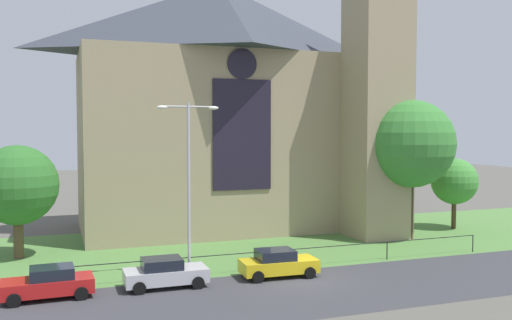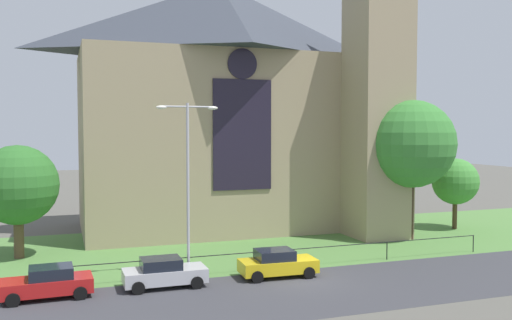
% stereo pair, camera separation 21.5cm
% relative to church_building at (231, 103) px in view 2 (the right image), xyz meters
% --- Properties ---
extents(ground, '(160.00, 160.00, 0.00)m').
position_rel_church_building_xyz_m(ground, '(-0.96, -6.73, -10.27)').
color(ground, '#56544C').
extents(road_asphalt, '(120.00, 8.00, 0.01)m').
position_rel_church_building_xyz_m(road_asphalt, '(-0.96, -18.73, -10.27)').
color(road_asphalt, '#38383D').
rests_on(road_asphalt, ground).
extents(grass_verge, '(120.00, 20.00, 0.01)m').
position_rel_church_building_xyz_m(grass_verge, '(-0.96, -8.73, -10.27)').
color(grass_verge, '#517F3D').
rests_on(grass_verge, ground).
extents(church_building, '(23.20, 16.20, 26.00)m').
position_rel_church_building_xyz_m(church_building, '(0.00, 0.00, 0.00)').
color(church_building, tan).
rests_on(church_building, ground).
extents(iron_railing, '(26.39, 0.07, 1.13)m').
position_rel_church_building_xyz_m(iron_railing, '(-0.77, -14.23, -9.32)').
color(iron_railing, black).
rests_on(iron_railing, ground).
extents(tree_right_near, '(6.46, 6.46, 10.26)m').
position_rel_church_building_xyz_m(tree_right_near, '(11.07, -9.08, -3.27)').
color(tree_right_near, '#423021').
rests_on(tree_right_near, ground).
extents(tree_left_far, '(5.00, 5.00, 7.12)m').
position_rel_church_building_xyz_m(tree_left_far, '(-15.79, -6.18, -5.67)').
color(tree_left_far, brown).
rests_on(tree_left_far, ground).
extents(tree_right_far, '(3.74, 3.74, 5.75)m').
position_rel_church_building_xyz_m(tree_right_far, '(17.00, -6.68, -6.41)').
color(tree_right_far, '#4C3823').
rests_on(tree_right_far, ground).
extents(streetlamp_near, '(3.37, 0.26, 9.50)m').
position_rel_church_building_xyz_m(streetlamp_near, '(-6.74, -14.33, -4.35)').
color(streetlamp_near, '#B2B2B7').
rests_on(streetlamp_near, ground).
extents(parked_car_red, '(4.26, 2.15, 1.51)m').
position_rel_church_building_xyz_m(parked_car_red, '(-13.90, -15.67, -9.53)').
color(parked_car_red, '#B21919').
rests_on(parked_car_red, ground).
extents(parked_car_silver, '(4.20, 2.02, 1.51)m').
position_rel_church_building_xyz_m(parked_car_silver, '(-8.32, -15.66, -9.53)').
color(parked_car_silver, '#B7B7BC').
rests_on(parked_car_silver, ground).
extents(parked_car_yellow, '(4.27, 2.17, 1.51)m').
position_rel_church_building_xyz_m(parked_car_yellow, '(-2.10, -15.71, -9.53)').
color(parked_car_yellow, gold).
rests_on(parked_car_yellow, ground).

